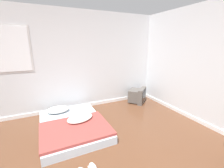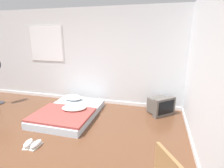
{
  "view_description": "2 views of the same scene",
  "coord_description": "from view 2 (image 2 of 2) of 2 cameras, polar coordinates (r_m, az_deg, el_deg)",
  "views": [
    {
      "loc": [
        -0.38,
        -1.2,
        1.76
      ],
      "look_at": [
        1.15,
        2.07,
        0.79
      ],
      "focal_mm": 24.0,
      "sensor_mm": 36.0,
      "label": 1
    },
    {
      "loc": [
        2.09,
        -1.75,
        1.9
      ],
      "look_at": [
        1.07,
        2.0,
        0.8
      ],
      "focal_mm": 28.0,
      "sensor_mm": 36.0,
      "label": 2
    }
  ],
  "objects": [
    {
      "name": "crt_tv",
      "position": [
        4.5,
        15.56,
        -6.8
      ],
      "size": [
        0.68,
        0.68,
        0.45
      ],
      "color": "#56514C",
      "rests_on": "ground_plane"
    },
    {
      "name": "wall_back",
      "position": [
        5.05,
        -9.7,
        8.61
      ],
      "size": [
        7.91,
        0.08,
        2.6
      ],
      "color": "silver",
      "rests_on": "ground_plane"
    },
    {
      "name": "sneaker_pair",
      "position": [
        3.53,
        -24.63,
        -17.38
      ],
      "size": [
        0.29,
        0.29,
        0.1
      ],
      "color": "silver",
      "rests_on": "ground_plane"
    },
    {
      "name": "mattress_bed",
      "position": [
        4.39,
        -13.91,
        -8.79
      ],
      "size": [
        1.29,
        1.72,
        0.3
      ],
      "color": "silver",
      "rests_on": "ground_plane"
    },
    {
      "name": "ground_plane",
      "position": [
        3.32,
        -30.27,
        -21.55
      ],
      "size": [
        20.0,
        20.0,
        0.0
      ],
      "primitive_type": "plane",
      "color": "brown"
    }
  ]
}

